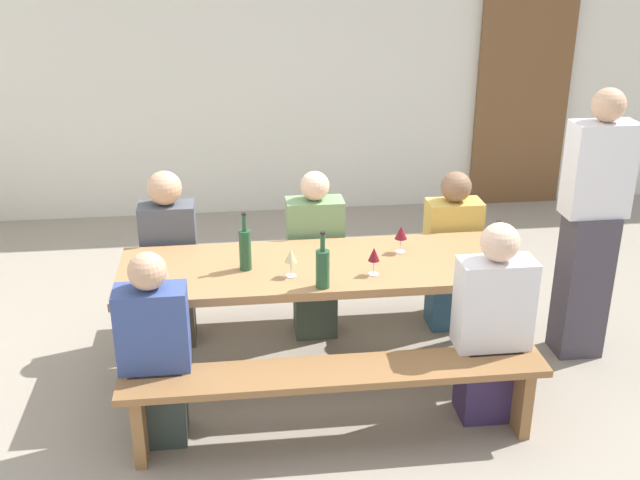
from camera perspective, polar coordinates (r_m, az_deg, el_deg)
The scene contains 19 objects.
ground_plane at distance 4.84m, azimuth 0.00°, elevation -9.89°, with size 24.00×24.00×0.00m, color gray.
back_wall at distance 7.21m, azimuth -3.03°, elevation 14.59°, with size 14.00×0.20×3.20m, color silver.
wooden_door at distance 7.68m, azimuth 14.85°, elevation 10.21°, with size 0.90×0.06×2.10m, color brown.
tasting_table at distance 4.51m, azimuth 0.00°, elevation -2.64°, with size 2.34×0.76×0.75m.
bench_near at distance 4.08m, azimuth 1.17°, elevation -10.69°, with size 2.24×0.30×0.45m.
bench_far at distance 5.25m, azimuth -0.89°, elevation -2.61°, with size 2.24×0.30×0.45m.
wine_bottle_0 at distance 4.15m, azimuth 0.20°, elevation -2.06°, with size 0.08×0.08×0.33m.
wine_bottle_1 at distance 4.45m, azimuth 12.97°, elevation -1.01°, with size 0.08×0.08×0.31m.
wine_bottle_2 at distance 4.38m, azimuth -5.60°, elevation -0.64°, with size 0.07×0.07×0.35m.
wine_glass_0 at distance 4.61m, azimuth 6.06°, elevation 0.48°, with size 0.07×0.07×0.17m.
wine_glass_1 at distance 4.22m, azimuth -11.70°, elevation -2.16°, with size 0.07×0.07×0.17m.
wine_glass_2 at distance 4.27m, azimuth -2.19°, elevation -1.28°, with size 0.07×0.07×0.16m.
wine_glass_3 at distance 4.30m, azimuth 4.04°, elevation -1.16°, with size 0.07×0.07×0.17m.
seated_guest_near_0 at distance 4.11m, azimuth -12.19°, elevation -8.33°, with size 0.37×0.24×1.10m.
seated_guest_near_1 at distance 4.30m, azimuth 12.67°, elevation -6.42°, with size 0.41×0.24×1.17m.
seated_guest_far_0 at distance 5.02m, azimuth -11.09°, elevation -1.60°, with size 0.35×0.24×1.18m.
seated_guest_far_1 at distance 5.05m, azimuth -0.38°, elevation -1.44°, with size 0.37×0.24×1.15m.
seated_guest_far_2 at distance 5.23m, azimuth 9.76°, elevation -1.06°, with size 0.36×0.24×1.11m.
standing_host at distance 4.99m, azimuth 19.50°, elevation 0.60°, with size 0.38×0.24×1.73m.
Camera 1 is at (-0.49, -4.05, 2.60)m, focal length 42.92 mm.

